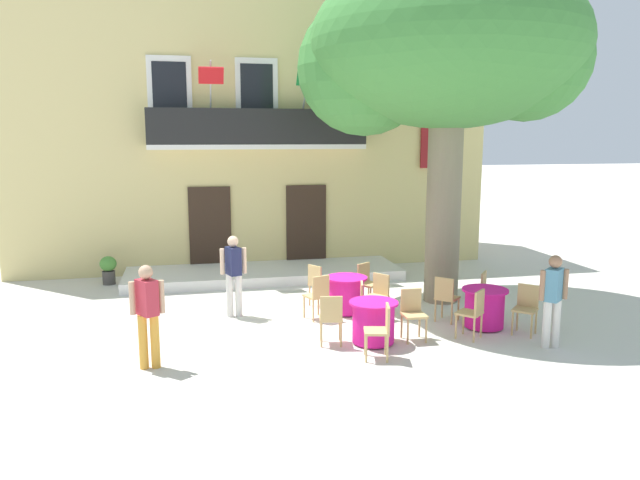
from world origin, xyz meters
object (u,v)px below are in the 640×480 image
at_px(cafe_chair_middle_0, 446,296).
at_px(cafe_chair_middle_1, 473,311).
at_px(pedestrian_mid_plaza, 234,271).
at_px(cafe_table_middle, 484,308).
at_px(ground_planter_left, 108,269).
at_px(cafe_chair_near_tree_3, 331,316).
at_px(cafe_chair_front_1, 378,293).
at_px(cafe_chair_near_tree_2, 367,303).
at_px(cafe_chair_front_0, 318,294).
at_px(cafe_chair_middle_2, 526,306).
at_px(cafe_chair_front_3, 318,282).
at_px(cafe_chair_near_tree_1, 413,311).
at_px(pedestrian_near_entrance, 553,296).
at_px(cafe_table_near_tree, 373,322).
at_px(cafe_chair_middle_3, 488,291).
at_px(cafe_table_front, 346,294).
at_px(plane_tree, 444,52).
at_px(pedestrian_by_tree, 148,311).
at_px(cafe_chair_front_2, 367,281).
at_px(cafe_chair_near_tree_0, 381,328).

bearing_deg(cafe_chair_middle_0, cafe_chair_middle_1, -86.77).
bearing_deg(pedestrian_mid_plaza, cafe_table_middle, -21.20).
height_order(cafe_chair_middle_1, ground_planter_left, cafe_chair_middle_1).
relative_size(cafe_chair_near_tree_3, cafe_chair_front_1, 1.00).
xyz_separation_m(cafe_chair_near_tree_2, cafe_chair_middle_1, (1.70, -0.91, 0.00)).
bearing_deg(cafe_chair_front_0, cafe_chair_middle_0, -15.99).
height_order(cafe_chair_middle_2, cafe_chair_front_3, same).
bearing_deg(cafe_chair_near_tree_1, cafe_chair_middle_0, 39.39).
distance_m(cafe_chair_front_0, pedestrian_near_entrance, 4.35).
height_order(cafe_table_near_tree, pedestrian_near_entrance, pedestrian_near_entrance).
relative_size(cafe_chair_middle_3, cafe_chair_front_1, 1.00).
bearing_deg(cafe_table_front, plane_tree, 13.11).
distance_m(cafe_chair_near_tree_2, cafe_table_middle, 2.25).
height_order(cafe_chair_middle_1, cafe_chair_front_1, same).
bearing_deg(cafe_table_near_tree, pedestrian_mid_plaza, 136.15).
relative_size(cafe_chair_middle_1, cafe_chair_front_1, 1.00).
distance_m(pedestrian_near_entrance, pedestrian_mid_plaza, 6.01).
xyz_separation_m(cafe_chair_front_0, ground_planter_left, (-4.42, 3.98, -0.14)).
xyz_separation_m(cafe_chair_near_tree_1, ground_planter_left, (-5.83, 5.49, -0.14)).
bearing_deg(cafe_chair_near_tree_3, cafe_chair_front_1, 45.41).
xyz_separation_m(cafe_chair_middle_1, ground_planter_left, (-6.89, 5.72, -0.14)).
distance_m(plane_tree, cafe_chair_middle_1, 5.48).
bearing_deg(cafe_chair_near_tree_1, cafe_chair_near_tree_3, 179.89).
relative_size(plane_tree, cafe_chair_near_tree_2, 7.96).
relative_size(plane_tree, cafe_chair_middle_3, 7.96).
bearing_deg(cafe_chair_near_tree_3, pedestrian_by_tree, -172.42).
height_order(cafe_table_near_tree, cafe_chair_middle_0, cafe_chair_middle_0).
bearing_deg(cafe_table_front, pedestrian_near_entrance, -43.78).
bearing_deg(cafe_chair_middle_3, cafe_chair_front_1, 171.74).
distance_m(cafe_chair_front_3, pedestrian_mid_plaza, 1.89).
bearing_deg(cafe_chair_near_tree_3, cafe_chair_middle_0, 18.16).
bearing_deg(cafe_chair_near_tree_2, cafe_chair_middle_1, -28.08).
xyz_separation_m(cafe_table_near_tree, cafe_chair_middle_0, (1.76, 0.88, 0.14)).
bearing_deg(cafe_table_near_tree, cafe_chair_near_tree_3, 175.31).
bearing_deg(cafe_chair_near_tree_3, pedestrian_near_entrance, -14.20).
bearing_deg(plane_tree, cafe_chair_middle_3, -69.91).
relative_size(cafe_chair_middle_1, pedestrian_near_entrance, 0.56).
distance_m(cafe_chair_middle_1, pedestrian_mid_plaza, 4.71).
distance_m(cafe_chair_middle_0, pedestrian_mid_plaza, 4.24).
bearing_deg(cafe_chair_front_2, cafe_chair_front_1, -94.98).
bearing_deg(cafe_table_middle, cafe_table_near_tree, -170.46).
bearing_deg(pedestrian_by_tree, cafe_chair_near_tree_1, 5.05).
height_order(cafe_table_near_tree, cafe_chair_near_tree_0, cafe_chair_near_tree_0).
relative_size(cafe_table_near_tree, pedestrian_by_tree, 0.52).
height_order(cafe_chair_middle_1, cafe_chair_front_0, same).
bearing_deg(pedestrian_mid_plaza, cafe_chair_front_0, -20.32).
relative_size(cafe_chair_near_tree_0, cafe_chair_near_tree_1, 1.00).
distance_m(cafe_chair_middle_1, cafe_chair_middle_2, 1.10).
relative_size(cafe_chair_near_tree_2, cafe_chair_front_3, 1.00).
height_order(cafe_table_middle, pedestrian_by_tree, pedestrian_by_tree).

